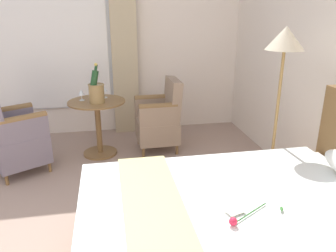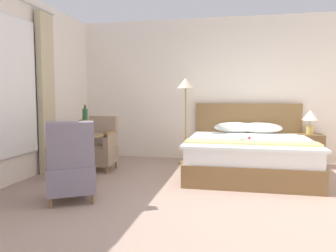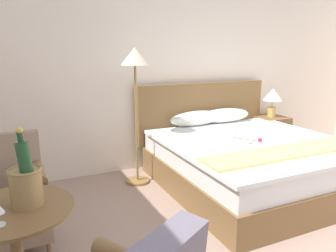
% 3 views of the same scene
% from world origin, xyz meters
% --- Properties ---
extents(wall_window_side, '(0.27, 5.65, 2.81)m').
position_xyz_m(wall_window_side, '(-3.19, 0.00, 1.40)').
color(wall_window_side, white).
rests_on(wall_window_side, ground).
extents(floor_lamp_brass, '(0.33, 0.33, 1.62)m').
position_xyz_m(floor_lamp_brass, '(-0.92, 2.29, 1.34)').
color(floor_lamp_brass, olive).
rests_on(floor_lamp_brass, ground).
extents(side_table_round, '(0.69, 0.69, 0.70)m').
position_xyz_m(side_table_round, '(-2.26, 0.65, 0.43)').
color(side_table_round, brown).
rests_on(side_table_round, ground).
extents(champagne_bucket, '(0.19, 0.19, 0.47)m').
position_xyz_m(champagne_bucket, '(-2.17, 0.66, 0.85)').
color(champagne_bucket, '#977A4A').
rests_on(champagne_bucket, side_table_round).
extents(wine_glass_near_bucket, '(0.08, 0.08, 0.15)m').
position_xyz_m(wine_glass_near_bucket, '(-2.40, 0.75, 0.81)').
color(wine_glass_near_bucket, white).
rests_on(wine_glass_near_bucket, side_table_round).
extents(wine_glass_near_edge, '(0.07, 0.07, 0.13)m').
position_xyz_m(wine_glass_near_edge, '(-2.32, 0.48, 0.80)').
color(wine_glass_near_edge, white).
rests_on(wine_glass_near_edge, side_table_round).
extents(armchair_by_window, '(0.54, 0.55, 0.93)m').
position_xyz_m(armchair_by_window, '(-2.29, 1.44, 0.42)').
color(armchair_by_window, brown).
rests_on(armchair_by_window, ground).
extents(armchair_facing_bed, '(0.75, 0.76, 0.98)m').
position_xyz_m(armchair_facing_bed, '(-1.93, -0.26, 0.43)').
color(armchair_facing_bed, brown).
rests_on(armchair_facing_bed, ground).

